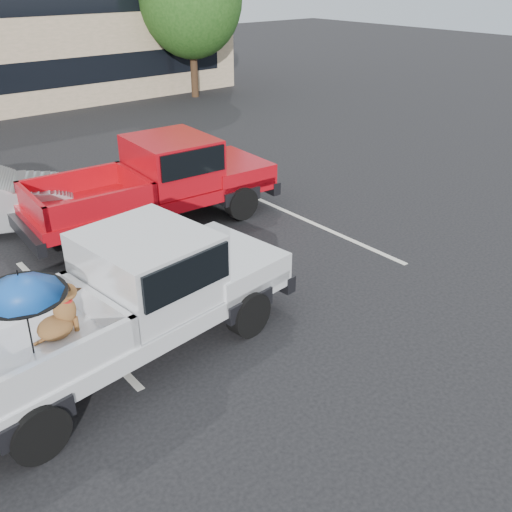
# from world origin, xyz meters

# --- Properties ---
(ground) EXTENTS (90.00, 90.00, 0.00)m
(ground) POSITION_xyz_m (0.00, 0.00, 0.00)
(ground) COLOR black
(ground) RESTS_ON ground
(stripe_left) EXTENTS (0.12, 5.00, 0.01)m
(stripe_left) POSITION_xyz_m (-3.00, 2.00, 0.00)
(stripe_left) COLOR silver
(stripe_left) RESTS_ON ground
(stripe_right) EXTENTS (0.12, 5.00, 0.01)m
(stripe_right) POSITION_xyz_m (3.00, 2.00, 0.00)
(stripe_right) COLOR silver
(stripe_right) RESTS_ON ground
(silver_pickup) EXTENTS (5.89, 2.64, 2.06)m
(silver_pickup) POSITION_xyz_m (-2.49, 0.37, 1.05)
(silver_pickup) COLOR black
(silver_pickup) RESTS_ON ground
(red_pickup) EXTENTS (5.98, 2.42, 1.94)m
(red_pickup) POSITION_xyz_m (0.52, 4.48, 1.06)
(red_pickup) COLOR black
(red_pickup) RESTS_ON ground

